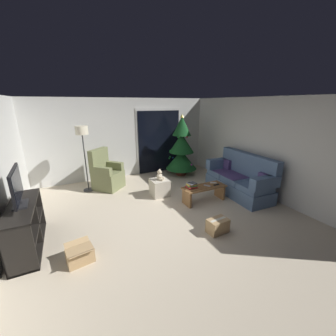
{
  "coord_description": "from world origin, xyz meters",
  "views": [
    {
      "loc": [
        -1.69,
        -3.62,
        2.35
      ],
      "look_at": [
        0.4,
        0.7,
        0.85
      ],
      "focal_mm": 22.4,
      "sensor_mm": 36.0,
      "label": 1
    }
  ],
  "objects_px": {
    "ottoman": "(160,187)",
    "cell_phone": "(191,183)",
    "television": "(17,187)",
    "remote_black": "(216,185)",
    "cardboard_box_open_near_shelf": "(80,255)",
    "couch": "(240,179)",
    "remote_silver": "(207,186)",
    "remote_white": "(213,183)",
    "media_shelf": "(23,230)",
    "christmas_tree": "(181,149)",
    "floor_lamp": "(82,137)",
    "book_stack": "(192,185)",
    "coffee_table": "(204,191)",
    "teddy_bear_cream": "(160,175)",
    "cardboard_box_taped_mid_floor": "(218,226)",
    "armchair": "(107,175)"
  },
  "relations": [
    {
      "from": "christmas_tree",
      "to": "media_shelf",
      "type": "relative_size",
      "value": 1.44
    },
    {
      "from": "cardboard_box_open_near_shelf",
      "to": "teddy_bear_cream",
      "type": "bearing_deg",
      "value": 39.39
    },
    {
      "from": "media_shelf",
      "to": "remote_black",
      "type": "bearing_deg",
      "value": 1.71
    },
    {
      "from": "remote_silver",
      "to": "cardboard_box_open_near_shelf",
      "type": "distance_m",
      "value": 3.13
    },
    {
      "from": "teddy_bear_cream",
      "to": "cardboard_box_open_near_shelf",
      "type": "distance_m",
      "value": 2.73
    },
    {
      "from": "christmas_tree",
      "to": "teddy_bear_cream",
      "type": "relative_size",
      "value": 7.08
    },
    {
      "from": "remote_black",
      "to": "floor_lamp",
      "type": "bearing_deg",
      "value": 53.36
    },
    {
      "from": "remote_black",
      "to": "media_shelf",
      "type": "distance_m",
      "value": 4.02
    },
    {
      "from": "coffee_table",
      "to": "television",
      "type": "relative_size",
      "value": 1.31
    },
    {
      "from": "ottoman",
      "to": "cardboard_box_taped_mid_floor",
      "type": "bearing_deg",
      "value": -80.93
    },
    {
      "from": "coffee_table",
      "to": "cardboard_box_taped_mid_floor",
      "type": "height_order",
      "value": "coffee_table"
    },
    {
      "from": "television",
      "to": "remote_black",
      "type": "bearing_deg",
      "value": 0.95
    },
    {
      "from": "christmas_tree",
      "to": "media_shelf",
      "type": "bearing_deg",
      "value": -152.11
    },
    {
      "from": "remote_black",
      "to": "cell_phone",
      "type": "distance_m",
      "value": 0.69
    },
    {
      "from": "remote_white",
      "to": "media_shelf",
      "type": "bearing_deg",
      "value": -57.42
    },
    {
      "from": "remote_white",
      "to": "media_shelf",
      "type": "xyz_separation_m",
      "value": [
        -4.03,
        -0.26,
        -0.04
      ]
    },
    {
      "from": "couch",
      "to": "ottoman",
      "type": "xyz_separation_m",
      "value": [
        -1.99,
        0.81,
        -0.18
      ]
    },
    {
      "from": "floor_lamp",
      "to": "couch",
      "type": "bearing_deg",
      "value": -28.44
    },
    {
      "from": "remote_black",
      "to": "christmas_tree",
      "type": "relative_size",
      "value": 0.08
    },
    {
      "from": "floor_lamp",
      "to": "ottoman",
      "type": "distance_m",
      "value": 2.4
    },
    {
      "from": "cardboard_box_open_near_shelf",
      "to": "couch",
      "type": "bearing_deg",
      "value": 12.61
    },
    {
      "from": "couch",
      "to": "television",
      "type": "height_order",
      "value": "television"
    },
    {
      "from": "cell_phone",
      "to": "television",
      "type": "relative_size",
      "value": 0.17
    },
    {
      "from": "remote_white",
      "to": "book_stack",
      "type": "relative_size",
      "value": 0.65
    },
    {
      "from": "ottoman",
      "to": "cell_phone",
      "type": "bearing_deg",
      "value": -57.12
    },
    {
      "from": "remote_white",
      "to": "floor_lamp",
      "type": "xyz_separation_m",
      "value": [
        -2.83,
        1.9,
        1.09
      ]
    },
    {
      "from": "book_stack",
      "to": "christmas_tree",
      "type": "bearing_deg",
      "value": 67.42
    },
    {
      "from": "cardboard_box_open_near_shelf",
      "to": "remote_silver",
      "type": "bearing_deg",
      "value": 16.63
    },
    {
      "from": "media_shelf",
      "to": "ottoman",
      "type": "relative_size",
      "value": 3.18
    },
    {
      "from": "remote_white",
      "to": "floor_lamp",
      "type": "height_order",
      "value": "floor_lamp"
    },
    {
      "from": "book_stack",
      "to": "television",
      "type": "xyz_separation_m",
      "value": [
        -3.34,
        -0.19,
        0.63
      ]
    },
    {
      "from": "armchair",
      "to": "cardboard_box_open_near_shelf",
      "type": "xyz_separation_m",
      "value": [
        -0.93,
        -2.84,
        -0.28
      ]
    },
    {
      "from": "couch",
      "to": "cell_phone",
      "type": "distance_m",
      "value": 1.51
    },
    {
      "from": "book_stack",
      "to": "ottoman",
      "type": "bearing_deg",
      "value": 124.42
    },
    {
      "from": "couch",
      "to": "cardboard_box_taped_mid_floor",
      "type": "xyz_separation_m",
      "value": [
        -1.67,
        -1.19,
        -0.27
      ]
    },
    {
      "from": "coffee_table",
      "to": "book_stack",
      "type": "bearing_deg",
      "value": 169.5
    },
    {
      "from": "cell_phone",
      "to": "christmas_tree",
      "type": "relative_size",
      "value": 0.07
    },
    {
      "from": "book_stack",
      "to": "floor_lamp",
      "type": "xyz_separation_m",
      "value": [
        -2.17,
        1.92,
        1.05
      ]
    },
    {
      "from": "remote_white",
      "to": "teddy_bear_cream",
      "type": "bearing_deg",
      "value": -93.33
    },
    {
      "from": "remote_white",
      "to": "television",
      "type": "xyz_separation_m",
      "value": [
        -4.0,
        -0.21,
        0.68
      ]
    },
    {
      "from": "coffee_table",
      "to": "cell_phone",
      "type": "distance_m",
      "value": 0.44
    },
    {
      "from": "armchair",
      "to": "cardboard_box_open_near_shelf",
      "type": "height_order",
      "value": "armchair"
    },
    {
      "from": "coffee_table",
      "to": "teddy_bear_cream",
      "type": "relative_size",
      "value": 3.86
    },
    {
      "from": "remote_silver",
      "to": "television",
      "type": "distance_m",
      "value": 3.8
    },
    {
      "from": "remote_silver",
      "to": "remote_black",
      "type": "bearing_deg",
      "value": 132.85
    },
    {
      "from": "cardboard_box_taped_mid_floor",
      "to": "remote_black",
      "type": "bearing_deg",
      "value": 53.5
    },
    {
      "from": "remote_white",
      "to": "christmas_tree",
      "type": "height_order",
      "value": "christmas_tree"
    },
    {
      "from": "television",
      "to": "christmas_tree",
      "type": "bearing_deg",
      "value": 27.51
    },
    {
      "from": "floor_lamp",
      "to": "remote_white",
      "type": "bearing_deg",
      "value": -33.95
    },
    {
      "from": "cardboard_box_open_near_shelf",
      "to": "cardboard_box_taped_mid_floor",
      "type": "relative_size",
      "value": 1.14
    }
  ]
}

